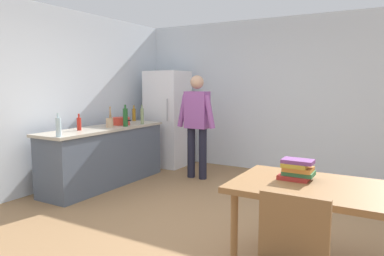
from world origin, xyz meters
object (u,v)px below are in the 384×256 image
at_px(refrigerator, 168,119).
at_px(person, 197,120).
at_px(bottle_sauce_red, 79,124).
at_px(utensil_jar, 110,122).
at_px(book_stack, 297,169).
at_px(bottle_vinegar_tall, 142,116).
at_px(bottle_wine_green, 125,117).
at_px(dining_table, 321,195).
at_px(cooking_pot, 121,121).
at_px(bottle_oil_amber, 134,114).
at_px(bottle_water_clear, 58,127).

xyz_separation_m(refrigerator, person, (0.95, -0.55, 0.08)).
xyz_separation_m(refrigerator, bottle_sauce_red, (-0.15, -2.05, 0.10)).
relative_size(utensil_jar, book_stack, 1.12).
height_order(refrigerator, bottle_vinegar_tall, refrigerator).
bearing_deg(bottle_wine_green, dining_table, -23.07).
relative_size(refrigerator, person, 1.06).
xyz_separation_m(bottle_sauce_red, bottle_vinegar_tall, (0.29, 1.09, 0.04)).
height_order(person, bottle_sauce_red, person).
distance_m(person, cooking_pot, 1.24).
height_order(refrigerator, utensil_jar, refrigerator).
bearing_deg(dining_table, bottle_oil_amber, 150.05).
distance_m(cooking_pot, book_stack, 3.48).
xyz_separation_m(person, bottle_sauce_red, (-1.10, -1.49, 0.02)).
xyz_separation_m(bottle_wine_green, book_stack, (2.98, -1.27, -0.21)).
relative_size(person, book_stack, 5.96).
distance_m(dining_table, utensil_jar, 3.53).
distance_m(bottle_water_clear, bottle_oil_amber, 2.05).
bearing_deg(bottle_vinegar_tall, refrigerator, 98.12).
xyz_separation_m(refrigerator, cooking_pot, (-0.10, -1.20, 0.06)).
distance_m(utensil_jar, bottle_oil_amber, 0.98).
distance_m(refrigerator, person, 1.10).
bearing_deg(utensil_jar, refrigerator, 89.04).
relative_size(person, bottle_water_clear, 5.67).
bearing_deg(refrigerator, bottle_water_clear, -87.49).
bearing_deg(bottle_vinegar_tall, bottle_water_clear, -90.73).
bearing_deg(cooking_pot, bottle_water_clear, -81.32).
relative_size(cooking_pot, bottle_oil_amber, 1.43).
distance_m(utensil_jar, bottle_wine_green, 0.26).
relative_size(person, utensil_jar, 5.31).
height_order(utensil_jar, bottle_oil_amber, utensil_jar).
height_order(dining_table, bottle_sauce_red, bottle_sauce_red).
height_order(bottle_oil_amber, bottle_wine_green, bottle_wine_green).
distance_m(refrigerator, bottle_vinegar_tall, 0.98).
height_order(refrigerator, cooking_pot, refrigerator).
relative_size(bottle_oil_amber, bottle_vinegar_tall, 0.88).
height_order(refrigerator, person, refrigerator).
relative_size(person, bottle_sauce_red, 7.08).
distance_m(dining_table, bottle_vinegar_tall, 3.63).
bearing_deg(bottle_vinegar_tall, book_stack, -29.33).
bearing_deg(person, book_stack, -43.98).
distance_m(bottle_sauce_red, bottle_wine_green, 0.75).
distance_m(person, bottle_vinegar_tall, 0.91).
distance_m(dining_table, bottle_water_clear, 3.21).
height_order(dining_table, bottle_oil_amber, bottle_oil_amber).
xyz_separation_m(cooking_pot, bottle_water_clear, (0.22, -1.42, 0.07)).
bearing_deg(utensil_jar, bottle_vinegar_tall, 74.78).
bearing_deg(bottle_vinegar_tall, dining_table, -28.86).
distance_m(cooking_pot, bottle_sauce_red, 0.85).
height_order(refrigerator, dining_table, refrigerator).
bearing_deg(bottle_wine_green, book_stack, -23.14).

